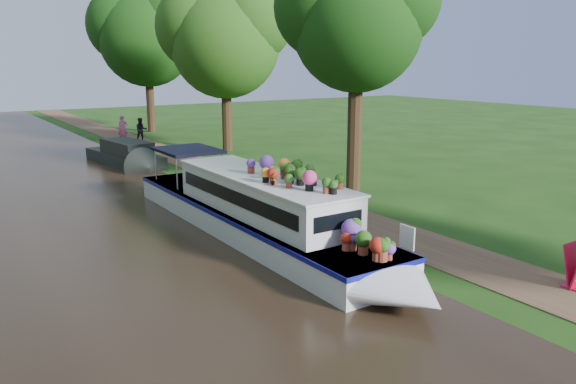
{
  "coord_description": "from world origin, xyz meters",
  "views": [
    {
      "loc": [
        -10.11,
        -13.52,
        4.99
      ],
      "look_at": [
        -1.41,
        -0.3,
        1.3
      ],
      "focal_mm": 35.0,
      "sensor_mm": 36.0,
      "label": 1
    }
  ],
  "objects_px": {
    "pedestrian_dark": "(141,130)",
    "pedestrian_pink": "(123,129)",
    "second_boat": "(127,155)",
    "plant_boat": "(262,211)"
  },
  "relations": [
    {
      "from": "plant_boat",
      "to": "second_boat",
      "type": "bearing_deg",
      "value": 87.94
    },
    {
      "from": "second_boat",
      "to": "pedestrian_dark",
      "type": "bearing_deg",
      "value": 58.62
    },
    {
      "from": "plant_boat",
      "to": "pedestrian_dark",
      "type": "distance_m",
      "value": 21.64
    },
    {
      "from": "pedestrian_pink",
      "to": "pedestrian_dark",
      "type": "distance_m",
      "value": 1.14
    },
    {
      "from": "pedestrian_dark",
      "to": "pedestrian_pink",
      "type": "bearing_deg",
      "value": 161.39
    },
    {
      "from": "second_boat",
      "to": "pedestrian_pink",
      "type": "xyz_separation_m",
      "value": [
        2.3,
        7.96,
        0.37
      ]
    },
    {
      "from": "plant_boat",
      "to": "pedestrian_dark",
      "type": "height_order",
      "value": "plant_boat"
    },
    {
      "from": "plant_boat",
      "to": "pedestrian_pink",
      "type": "relative_size",
      "value": 8.15
    },
    {
      "from": "second_boat",
      "to": "pedestrian_pink",
      "type": "distance_m",
      "value": 8.29
    },
    {
      "from": "pedestrian_pink",
      "to": "pedestrian_dark",
      "type": "xyz_separation_m",
      "value": [
        1.0,
        -0.55,
        -0.07
      ]
    }
  ]
}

